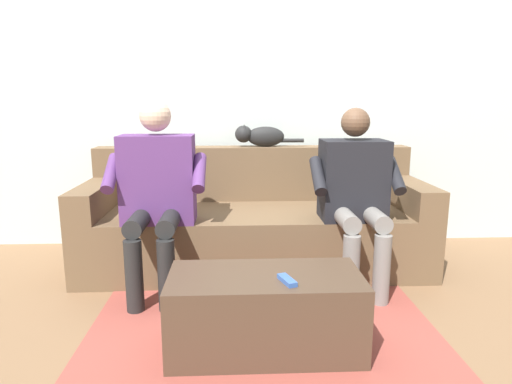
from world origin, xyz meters
The scene contains 9 objects.
ground_plane centered at (0.00, 0.60, 0.00)m, with size 8.00×8.00×0.00m, color #846042.
back_wall centered at (0.00, -0.69, 1.29)m, with size 5.14×0.06×2.58m, color silver.
couch centered at (0.00, -0.15, 0.29)m, with size 2.37×0.85×0.82m.
coffee_table centered at (0.00, 1.01, 0.19)m, with size 0.90×0.43×0.38m.
person_left_seated centered at (-0.61, 0.25, 0.63)m, with size 0.56×0.57×1.12m.
person_right_seated centered at (0.61, 0.27, 0.65)m, with size 0.60×0.55×1.17m.
cat_on_backrest centered at (-0.05, -0.43, 0.91)m, with size 0.52×0.13×0.17m.
remote_blue centered at (-0.09, 1.11, 0.39)m, with size 0.13×0.04×0.02m, color #3860B7.
floor_rug centered at (0.00, 0.87, 0.00)m, with size 1.80×1.52×0.01m, color #9E473D.
Camera 1 is at (0.13, 2.95, 1.17)m, focal length 31.22 mm.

